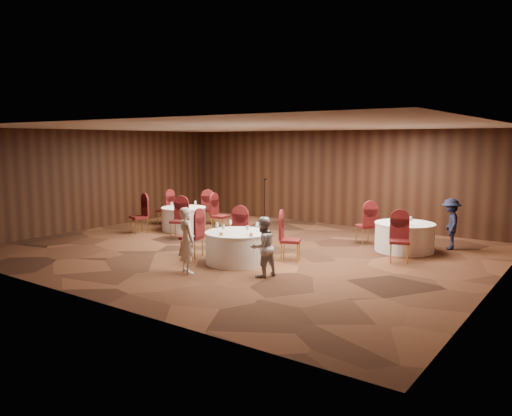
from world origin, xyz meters
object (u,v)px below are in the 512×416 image
Objects in this scene: table_main at (238,247)px; woman_a at (187,240)px; table_left at (184,219)px; table_right at (404,237)px; woman_b at (263,247)px; mic_stand at (265,211)px; man_c at (450,224)px.

woman_a is at bearing -104.70° from table_main.
table_right is (6.80, 1.11, 0.00)m from table_left.
table_left is 1.11× the size of woman_b.
woman_b reaches higher than table_right.
woman_b is at bearing -110.98° from table_right.
mic_stand is 6.64m from woman_a.
woman_a reaches higher than table_main.
table_right is 1.06× the size of woman_a.
table_left is at bearing 149.10° from table_main.
table_main is 4.72m from table_left.
woman_a is (-0.35, -1.34, 0.34)m from table_main.
woman_a is at bearing -70.10° from mic_stand.
mic_stand is (1.44, 2.47, 0.08)m from table_left.
woman_a reaches higher than woman_b.
table_right is at bearing 174.91° from woman_b.
table_left is 6.04m from woman_b.
woman_a reaches higher than table_right.
table_right is 5.53m from mic_stand.
mic_stand reaches higher than woman_b.
woman_a reaches higher than table_left.
man_c is (7.71, 2.01, 0.30)m from table_left.
table_main is 5.55m from mic_stand.
mic_stand reaches higher than table_left.
man_c is at bearing 50.54° from table_main.
table_left is at bearing -120.30° from mic_stand.
man_c is (6.26, -0.46, 0.22)m from mic_stand.
table_main is 1.19× the size of woman_b.
woman_a is 1.67m from woman_b.
table_main and table_right have the same top height.
woman_b is (1.51, 0.71, -0.08)m from woman_a.
table_main is at bearing -127.92° from table_right.
woman_a is 7.03m from man_c.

